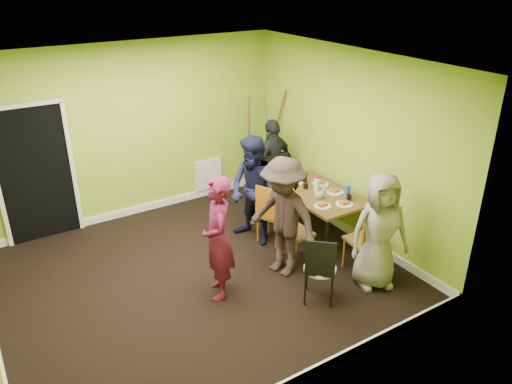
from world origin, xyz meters
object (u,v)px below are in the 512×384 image
(chair_bentwood, at_px, (320,267))
(person_left_near, at_px, (283,217))
(easel, at_px, (263,146))
(thermos, at_px, (317,184))
(chair_front_end, at_px, (369,237))
(person_back_end, at_px, (273,164))
(chair_left_far, at_px, (270,211))
(person_left_far, at_px, (254,191))
(dining_table, at_px, (318,195))
(person_standing, at_px, (218,239))
(blue_bottle, at_px, (348,192))
(chair_back_end, at_px, (278,172))
(chair_left_near, at_px, (291,228))
(orange_bottle, at_px, (303,185))
(person_front_end, at_px, (379,231))

(chair_bentwood, bearing_deg, person_left_near, 131.43)
(easel, bearing_deg, thermos, -93.69)
(chair_front_end, distance_m, person_back_end, 2.42)
(chair_left_far, height_order, person_left_far, person_left_far)
(dining_table, distance_m, person_standing, 2.01)
(chair_front_end, distance_m, person_left_near, 1.15)
(blue_bottle, xyz_separation_m, person_back_end, (-0.18, 1.65, -0.08))
(chair_back_end, distance_m, blue_bottle, 1.49)
(person_back_end, bearing_deg, chair_bentwood, 50.92)
(person_standing, relative_size, person_back_end, 1.03)
(easel, height_order, person_left_near, easel)
(person_left_near, bearing_deg, dining_table, 101.79)
(chair_left_far, bearing_deg, chair_back_end, 116.52)
(chair_back_end, relative_size, blue_bottle, 4.79)
(chair_front_end, distance_m, chair_bentwood, 0.93)
(chair_left_near, xyz_separation_m, person_left_near, (-0.21, -0.10, 0.27))
(dining_table, relative_size, blue_bottle, 7.26)
(chair_front_end, xyz_separation_m, blue_bottle, (0.28, 0.76, 0.28))
(person_standing, bearing_deg, chair_bentwood, 71.29)
(orange_bottle, bearing_deg, person_left_near, -139.81)
(thermos, bearing_deg, blue_bottle, -66.82)
(chair_left_far, height_order, person_front_end, person_front_end)
(dining_table, bearing_deg, chair_front_end, -93.57)
(chair_left_far, height_order, chair_back_end, chair_back_end)
(easel, relative_size, person_standing, 1.19)
(dining_table, bearing_deg, chair_bentwood, -127.41)
(dining_table, xyz_separation_m, orange_bottle, (-0.11, 0.24, 0.09))
(chair_back_end, relative_size, person_front_end, 0.64)
(blue_bottle, bearing_deg, chair_bentwood, -143.20)
(chair_left_near, xyz_separation_m, chair_front_end, (0.71, -0.75, 0.02))
(easel, bearing_deg, chair_back_end, -100.03)
(chair_front_end, distance_m, easel, 2.86)
(chair_front_end, height_order, thermos, chair_front_end)
(easel, bearing_deg, person_left_far, -127.87)
(person_standing, bearing_deg, chair_back_end, 150.13)
(easel, relative_size, person_left_near, 1.15)
(easel, bearing_deg, person_front_end, -94.69)
(chair_front_end, xyz_separation_m, orange_bottle, (-0.04, 1.40, 0.22))
(person_left_far, xyz_separation_m, person_front_end, (0.73, -1.79, -0.04))
(chair_left_near, distance_m, person_front_end, 1.20)
(blue_bottle, bearing_deg, chair_left_near, -179.62)
(dining_table, relative_size, thermos, 7.51)
(chair_front_end, height_order, person_standing, person_standing)
(person_left_far, relative_size, person_front_end, 1.05)
(chair_left_far, xyz_separation_m, chair_left_near, (-0.09, -0.64, 0.03))
(chair_left_near, height_order, blue_bottle, chair_left_near)
(thermos, bearing_deg, person_left_near, -150.49)
(chair_left_near, distance_m, person_left_near, 0.36)
(chair_left_near, bearing_deg, easel, 155.14)
(thermos, xyz_separation_m, orange_bottle, (-0.12, 0.18, -0.06))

